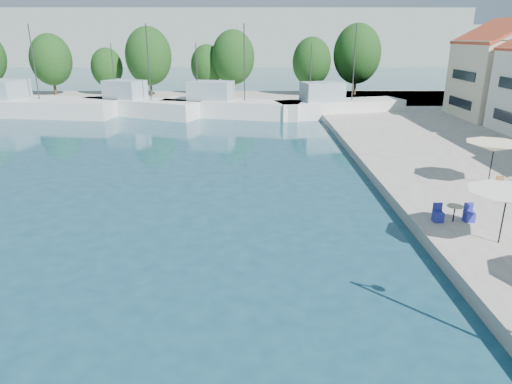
{
  "coord_description": "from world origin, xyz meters",
  "views": [
    {
      "loc": [
        -1.19,
        4.25,
        8.52
      ],
      "look_at": [
        -1.14,
        26.0,
        1.07
      ],
      "focal_mm": 32.0,
      "sensor_mm": 36.0,
      "label": 1
    }
  ],
  "objects_px": {
    "trawler_01": "(17,105)",
    "trawler_02": "(139,106)",
    "umbrella_white": "(507,197)",
    "umbrella_cream": "(494,147)",
    "trawler_04": "(336,107)",
    "trawler_03": "(228,107)"
  },
  "relations": [
    {
      "from": "trawler_01",
      "to": "trawler_02",
      "type": "xyz_separation_m",
      "value": [
        13.98,
        -0.54,
        0.0
      ]
    },
    {
      "from": "umbrella_white",
      "to": "umbrella_cream",
      "type": "height_order",
      "value": "umbrella_cream"
    },
    {
      "from": "trawler_04",
      "to": "umbrella_white",
      "type": "distance_m",
      "value": 34.13
    },
    {
      "from": "trawler_02",
      "to": "umbrella_cream",
      "type": "distance_m",
      "value": 38.05
    },
    {
      "from": "trawler_02",
      "to": "trawler_03",
      "type": "bearing_deg",
      "value": 19.65
    },
    {
      "from": "trawler_02",
      "to": "trawler_04",
      "type": "height_order",
      "value": "same"
    },
    {
      "from": "trawler_01",
      "to": "umbrella_cream",
      "type": "bearing_deg",
      "value": -25.97
    },
    {
      "from": "trawler_03",
      "to": "umbrella_cream",
      "type": "bearing_deg",
      "value": -45.17
    },
    {
      "from": "umbrella_white",
      "to": "trawler_03",
      "type": "bearing_deg",
      "value": 110.64
    },
    {
      "from": "trawler_01",
      "to": "umbrella_cream",
      "type": "distance_m",
      "value": 49.09
    },
    {
      "from": "trawler_04",
      "to": "umbrella_cream",
      "type": "relative_size",
      "value": 4.78
    },
    {
      "from": "trawler_01",
      "to": "trawler_04",
      "type": "relative_size",
      "value": 1.56
    },
    {
      "from": "trawler_01",
      "to": "trawler_03",
      "type": "distance_m",
      "value": 24.14
    },
    {
      "from": "trawler_04",
      "to": "umbrella_cream",
      "type": "xyz_separation_m",
      "value": [
        4.17,
        -26.31,
        1.66
      ]
    },
    {
      "from": "trawler_01",
      "to": "umbrella_cream",
      "type": "height_order",
      "value": "trawler_01"
    },
    {
      "from": "trawler_01",
      "to": "trawler_03",
      "type": "bearing_deg",
      "value": 5.27
    },
    {
      "from": "trawler_02",
      "to": "umbrella_cream",
      "type": "height_order",
      "value": "trawler_02"
    },
    {
      "from": "trawler_04",
      "to": "umbrella_white",
      "type": "relative_size",
      "value": 4.81
    },
    {
      "from": "trawler_01",
      "to": "trawler_03",
      "type": "height_order",
      "value": "same"
    },
    {
      "from": "umbrella_white",
      "to": "trawler_01",
      "type": "bearing_deg",
      "value": 136.03
    },
    {
      "from": "trawler_01",
      "to": "umbrella_cream",
      "type": "relative_size",
      "value": 7.45
    },
    {
      "from": "trawler_02",
      "to": "umbrella_white",
      "type": "xyz_separation_m",
      "value": [
        23.02,
        -35.15,
        1.48
      ]
    }
  ]
}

